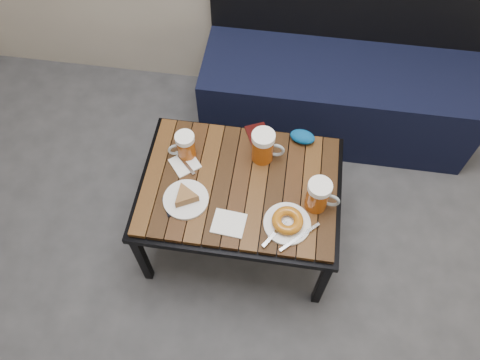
# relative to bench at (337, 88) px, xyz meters

# --- Properties ---
(bench) EXTENTS (1.40, 0.50, 0.95)m
(bench) POSITION_rel_bench_xyz_m (0.00, 0.00, 0.00)
(bench) COLOR black
(bench) RESTS_ON ground
(cafe_table) EXTENTS (0.84, 0.62, 0.47)m
(cafe_table) POSITION_rel_bench_xyz_m (-0.41, -0.78, 0.16)
(cafe_table) COLOR black
(cafe_table) RESTS_ON ground
(beer_mug_left) EXTENTS (0.12, 0.10, 0.13)m
(beer_mug_left) POSITION_rel_bench_xyz_m (-0.66, -0.67, 0.26)
(beer_mug_left) COLOR #9A420C
(beer_mug_left) RESTS_ON cafe_table
(beer_mug_centre) EXTENTS (0.14, 0.10, 0.15)m
(beer_mug_centre) POSITION_rel_bench_xyz_m (-0.33, -0.63, 0.28)
(beer_mug_centre) COLOR #9A420C
(beer_mug_centre) RESTS_ON cafe_table
(beer_mug_right) EXTENTS (0.14, 0.10, 0.15)m
(beer_mug_right) POSITION_rel_bench_xyz_m (-0.09, -0.83, 0.27)
(beer_mug_right) COLOR #9A420C
(beer_mug_right) RESTS_ON cafe_table
(plate_pie) EXTENTS (0.18, 0.18, 0.05)m
(plate_pie) POSITION_rel_bench_xyz_m (-0.61, -0.89, 0.22)
(plate_pie) COLOR white
(plate_pie) RESTS_ON cafe_table
(plate_bagel) EXTENTS (0.22, 0.22, 0.05)m
(plate_bagel) POSITION_rel_bench_xyz_m (-0.20, -0.94, 0.22)
(plate_bagel) COLOR white
(plate_bagel) RESTS_ON cafe_table
(napkin_left) EXTENTS (0.15, 0.15, 0.01)m
(napkin_left) POSITION_rel_bench_xyz_m (-0.65, -0.72, 0.20)
(napkin_left) COLOR white
(napkin_left) RESTS_ON cafe_table
(napkin_right) EXTENTS (0.14, 0.12, 0.01)m
(napkin_right) POSITION_rel_bench_xyz_m (-0.43, -0.97, 0.20)
(napkin_right) COLOR white
(napkin_right) RESTS_ON cafe_table
(passport_navy) EXTENTS (0.16, 0.14, 0.01)m
(passport_navy) POSITION_rel_bench_xyz_m (-0.63, -0.91, 0.20)
(passport_navy) COLOR black
(passport_navy) RESTS_ON cafe_table
(passport_burgundy) EXTENTS (0.14, 0.16, 0.01)m
(passport_burgundy) POSITION_rel_bench_xyz_m (-0.36, -0.52, 0.20)
(passport_burgundy) COLOR black
(passport_burgundy) RESTS_ON cafe_table
(knit_pouch) EXTENTS (0.12, 0.09, 0.05)m
(knit_pouch) POSITION_rel_bench_xyz_m (-0.17, -0.52, 0.22)
(knit_pouch) COLOR navy
(knit_pouch) RESTS_ON cafe_table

